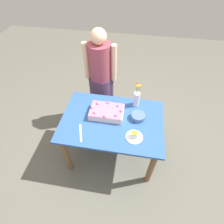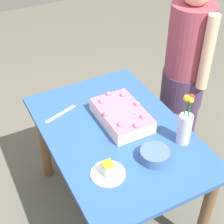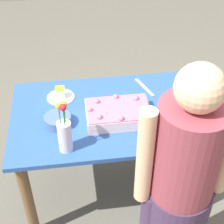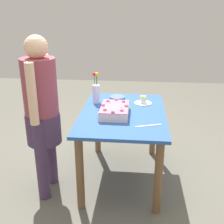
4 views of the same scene
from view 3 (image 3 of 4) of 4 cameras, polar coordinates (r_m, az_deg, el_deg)
ground_plane at (r=2.73m, az=-1.04°, el=-12.13°), size 8.00×8.00×0.00m
dining_table at (r=2.29m, az=-1.22°, el=-2.62°), size 1.20×0.82×0.74m
sheet_cake at (r=2.13m, az=1.05°, el=-0.19°), size 0.40×0.26×0.11m
serving_plate_with_slice at (r=2.34m, az=-8.55°, el=2.83°), size 0.19×0.19×0.08m
cake_knife at (r=2.44m, az=5.41°, el=4.13°), size 0.10×0.23×0.00m
flower_vase at (r=1.89m, az=-7.87°, el=-3.50°), size 0.08×0.08×0.33m
fruit_bowl at (r=2.12m, az=-9.01°, el=-1.39°), size 0.16×0.16×0.06m
person_standing at (r=1.68m, az=11.49°, el=-11.25°), size 0.45×0.31×1.49m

